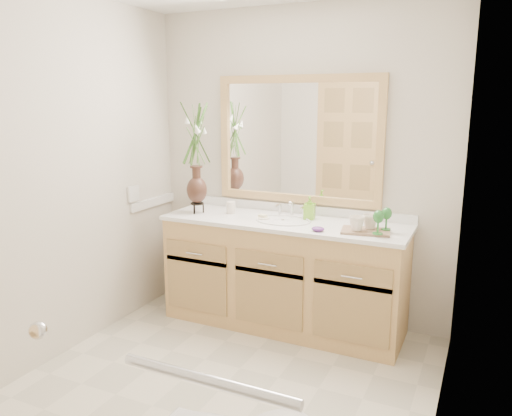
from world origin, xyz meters
The scene contains 21 objects.
floor centered at (0.00, 0.00, 0.00)m, with size 2.60×2.60×0.00m, color beige.
wall_back centered at (0.00, 1.30, 1.20)m, with size 2.40×0.02×2.40m, color beige.
wall_front centered at (0.00, -1.30, 1.20)m, with size 2.40×0.02×2.40m, color beige.
wall_left centered at (-1.20, 0.00, 1.20)m, with size 0.02×2.60×2.40m, color beige.
wall_right centered at (1.20, 0.00, 1.20)m, with size 0.02×2.60×2.40m, color beige.
vanity centered at (0.00, 1.01, 0.40)m, with size 1.80×0.55×0.80m.
counter centered at (0.00, 1.01, 0.82)m, with size 1.84×0.57×0.03m, color white.
sink centered at (0.00, 1.00, 0.78)m, with size 0.38×0.34×0.23m.
mirror centered at (0.00, 1.28, 1.41)m, with size 1.32×0.04×0.97m.
switch_plate centered at (-1.19, 0.76, 0.98)m, with size 0.02×0.12×0.12m, color white.
grab_bar centered at (0.70, -1.27, 0.95)m, with size 0.03×0.03×0.55m, color silver.
flower_vase centered at (-0.72, 0.95, 1.35)m, with size 0.19×0.19×0.77m.
tumbler centered at (-0.47, 1.05, 0.88)m, with size 0.07×0.07×0.09m, color #F0E3D0.
soap_dish centered at (-0.16, 0.99, 0.84)m, with size 0.10×0.10×0.03m.
soap_bottle centered at (0.16, 1.14, 0.91)m, with size 0.07×0.07×0.16m, color #79C32E.
purple_dish centered at (0.33, 0.82, 0.85)m, with size 0.09×0.07×0.03m, color #5E287A.
tray centered at (0.63, 0.93, 0.84)m, with size 0.32×0.21×0.02m, color brown.
mug_left centered at (0.58, 0.89, 0.90)m, with size 0.10×0.10×0.10m, color #F0E3D0.
mug_right centered at (0.64, 0.99, 0.90)m, with size 0.10×0.10×0.10m, color #F0E3D0.
goblet_front centered at (0.72, 0.86, 0.95)m, with size 0.07×0.07×0.16m.
goblet_back centered at (0.75, 1.00, 0.95)m, with size 0.07×0.07×0.15m.
Camera 1 is at (1.35, -2.33, 1.70)m, focal length 35.00 mm.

